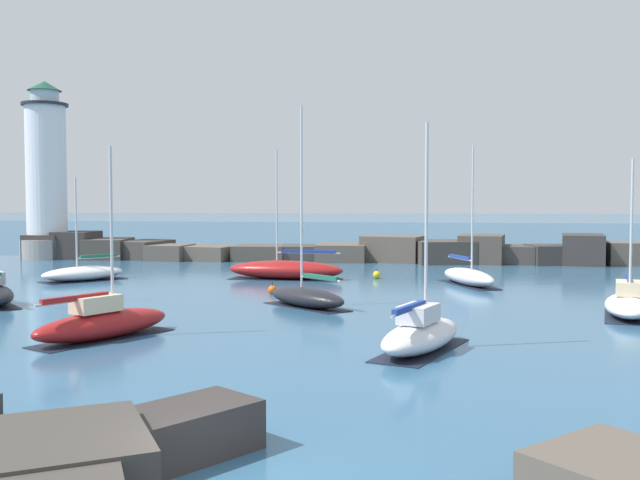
{
  "coord_description": "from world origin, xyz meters",
  "views": [
    {
      "loc": [
        3.38,
        -11.98,
        5.4
      ],
      "look_at": [
        -2.87,
        29.19,
        3.12
      ],
      "focal_mm": 40.0,
      "sensor_mm": 36.0,
      "label": 1
    }
  ],
  "objects_px": {
    "sailboat_moored_0": "(102,322)",
    "sailboat_moored_6": "(307,296)",
    "sailboat_moored_3": "(468,276)",
    "sailboat_moored_1": "(629,303)",
    "sailboat_moored_8": "(421,333)",
    "mooring_buoy_far_side": "(377,275)",
    "sailboat_moored_5": "(83,273)",
    "sailboat_moored_2": "(286,270)",
    "mooring_buoy_orange_near": "(272,290)",
    "lighthouse": "(46,180)"
  },
  "relations": [
    {
      "from": "mooring_buoy_orange_near",
      "to": "mooring_buoy_far_side",
      "type": "height_order",
      "value": "mooring_buoy_far_side"
    },
    {
      "from": "mooring_buoy_far_side",
      "to": "sailboat_moored_2",
      "type": "bearing_deg",
      "value": -167.76
    },
    {
      "from": "mooring_buoy_orange_near",
      "to": "sailboat_moored_0",
      "type": "bearing_deg",
      "value": -104.92
    },
    {
      "from": "lighthouse",
      "to": "sailboat_moored_2",
      "type": "height_order",
      "value": "lighthouse"
    },
    {
      "from": "sailboat_moored_0",
      "to": "sailboat_moored_8",
      "type": "distance_m",
      "value": 12.4
    },
    {
      "from": "sailboat_moored_1",
      "to": "sailboat_moored_3",
      "type": "height_order",
      "value": "sailboat_moored_3"
    },
    {
      "from": "sailboat_moored_0",
      "to": "sailboat_moored_5",
      "type": "distance_m",
      "value": 21.81
    },
    {
      "from": "lighthouse",
      "to": "sailboat_moored_1",
      "type": "distance_m",
      "value": 52.96
    },
    {
      "from": "sailboat_moored_1",
      "to": "sailboat_moored_6",
      "type": "height_order",
      "value": "sailboat_moored_6"
    },
    {
      "from": "sailboat_moored_3",
      "to": "sailboat_moored_2",
      "type": "bearing_deg",
      "value": 172.58
    },
    {
      "from": "sailboat_moored_0",
      "to": "mooring_buoy_orange_near",
      "type": "bearing_deg",
      "value": 75.08
    },
    {
      "from": "sailboat_moored_8",
      "to": "mooring_buoy_far_side",
      "type": "height_order",
      "value": "sailboat_moored_8"
    },
    {
      "from": "sailboat_moored_1",
      "to": "mooring_buoy_far_side",
      "type": "xyz_separation_m",
      "value": [
        -12.99,
        14.12,
        -0.3
      ]
    },
    {
      "from": "sailboat_moored_8",
      "to": "sailboat_moored_2",
      "type": "bearing_deg",
      "value": 112.96
    },
    {
      "from": "sailboat_moored_1",
      "to": "sailboat_moored_6",
      "type": "bearing_deg",
      "value": 179.34
    },
    {
      "from": "sailboat_moored_8",
      "to": "sailboat_moored_1",
      "type": "bearing_deg",
      "value": 44.91
    },
    {
      "from": "sailboat_moored_3",
      "to": "sailboat_moored_1",
      "type": "bearing_deg",
      "value": -58.33
    },
    {
      "from": "sailboat_moored_0",
      "to": "sailboat_moored_8",
      "type": "xyz_separation_m",
      "value": [
        12.39,
        -0.41,
        -0.01
      ]
    },
    {
      "from": "sailboat_moored_1",
      "to": "sailboat_moored_5",
      "type": "xyz_separation_m",
      "value": [
        -32.63,
        9.84,
        -0.06
      ]
    },
    {
      "from": "lighthouse",
      "to": "mooring_buoy_orange_near",
      "type": "relative_size",
      "value": 22.99
    },
    {
      "from": "sailboat_moored_0",
      "to": "sailboat_moored_6",
      "type": "height_order",
      "value": "sailboat_moored_6"
    },
    {
      "from": "sailboat_moored_6",
      "to": "mooring_buoy_orange_near",
      "type": "distance_m",
      "value": 5.36
    },
    {
      "from": "sailboat_moored_2",
      "to": "mooring_buoy_far_side",
      "type": "distance_m",
      "value": 6.37
    },
    {
      "from": "sailboat_moored_8",
      "to": "sailboat_moored_6",
      "type": "bearing_deg",
      "value": 120.76
    },
    {
      "from": "sailboat_moored_0",
      "to": "sailboat_moored_3",
      "type": "distance_m",
      "value": 25.45
    },
    {
      "from": "sailboat_moored_1",
      "to": "sailboat_moored_3",
      "type": "xyz_separation_m",
      "value": [
        -6.89,
        11.16,
        0.01
      ]
    },
    {
      "from": "sailboat_moored_3",
      "to": "mooring_buoy_far_side",
      "type": "relative_size",
      "value": 12.27
    },
    {
      "from": "sailboat_moored_6",
      "to": "sailboat_moored_0",
      "type": "bearing_deg",
      "value": -124.68
    },
    {
      "from": "sailboat_moored_5",
      "to": "mooring_buoy_orange_near",
      "type": "height_order",
      "value": "sailboat_moored_5"
    },
    {
      "from": "sailboat_moored_5",
      "to": "sailboat_moored_6",
      "type": "distance_m",
      "value": 19.62
    },
    {
      "from": "sailboat_moored_1",
      "to": "sailboat_moored_0",
      "type": "bearing_deg",
      "value": -157.27
    },
    {
      "from": "sailboat_moored_3",
      "to": "sailboat_moored_5",
      "type": "xyz_separation_m",
      "value": [
        -25.74,
        -1.32,
        -0.07
      ]
    },
    {
      "from": "sailboat_moored_2",
      "to": "mooring_buoy_orange_near",
      "type": "height_order",
      "value": "sailboat_moored_2"
    },
    {
      "from": "sailboat_moored_1",
      "to": "sailboat_moored_6",
      "type": "xyz_separation_m",
      "value": [
        -15.56,
        0.18,
        -0.0
      ]
    },
    {
      "from": "sailboat_moored_5",
      "to": "sailboat_moored_3",
      "type": "bearing_deg",
      "value": 2.94
    },
    {
      "from": "sailboat_moored_0",
      "to": "mooring_buoy_orange_near",
      "type": "height_order",
      "value": "sailboat_moored_0"
    },
    {
      "from": "sailboat_moored_5",
      "to": "sailboat_moored_6",
      "type": "relative_size",
      "value": 0.68
    },
    {
      "from": "sailboat_moored_6",
      "to": "sailboat_moored_8",
      "type": "xyz_separation_m",
      "value": [
        5.86,
        -9.85,
        0.08
      ]
    },
    {
      "from": "sailboat_moored_0",
      "to": "sailboat_moored_1",
      "type": "distance_m",
      "value": 23.95
    },
    {
      "from": "lighthouse",
      "to": "sailboat_moored_0",
      "type": "bearing_deg",
      "value": -57.78
    },
    {
      "from": "lighthouse",
      "to": "sailboat_moored_3",
      "type": "distance_m",
      "value": 41.86
    },
    {
      "from": "mooring_buoy_orange_near",
      "to": "sailboat_moored_8",
      "type": "bearing_deg",
      "value": -58.97
    },
    {
      "from": "sailboat_moored_0",
      "to": "mooring_buoy_far_side",
      "type": "relative_size",
      "value": 10.4
    },
    {
      "from": "sailboat_moored_3",
      "to": "sailboat_moored_8",
      "type": "bearing_deg",
      "value": -97.68
    },
    {
      "from": "sailboat_moored_1",
      "to": "sailboat_moored_5",
      "type": "height_order",
      "value": "sailboat_moored_1"
    },
    {
      "from": "mooring_buoy_far_side",
      "to": "sailboat_moored_5",
      "type": "bearing_deg",
      "value": -167.72
    },
    {
      "from": "sailboat_moored_1",
      "to": "mooring_buoy_orange_near",
      "type": "height_order",
      "value": "sailboat_moored_1"
    },
    {
      "from": "sailboat_moored_0",
      "to": "mooring_buoy_far_side",
      "type": "xyz_separation_m",
      "value": [
        9.1,
        23.37,
        -0.38
      ]
    },
    {
      "from": "sailboat_moored_8",
      "to": "mooring_buoy_far_side",
      "type": "distance_m",
      "value": 24.01
    },
    {
      "from": "sailboat_moored_6",
      "to": "mooring_buoy_orange_near",
      "type": "relative_size",
      "value": 14.21
    }
  ]
}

